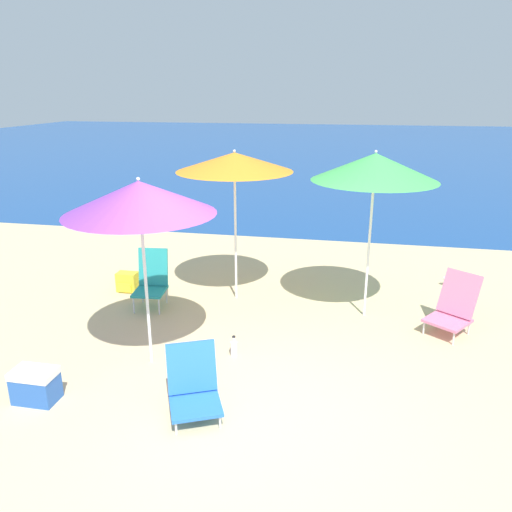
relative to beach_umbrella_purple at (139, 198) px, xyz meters
The scene contains 12 objects.
ground_plane 2.52m from the beach_umbrella_purple, 24.10° to the right, with size 60.00×60.00×0.00m, color #D1BA89.
sea_water 25.77m from the beach_umbrella_purple, 87.00° to the left, with size 60.00×40.00×0.01m.
beach_umbrella_purple is the anchor object (origin of this frame).
beach_umbrella_orange 2.21m from the beach_umbrella_purple, 75.17° to the left, with size 1.75×1.75×2.35m.
beach_umbrella_green 3.19m from the beach_umbrella_purple, 35.92° to the left, with size 1.72×1.72×2.42m.
beach_chair_blue 2.11m from the beach_umbrella_purple, 45.96° to the right, with size 0.71×0.75×0.71m.
beach_chair_teal 2.37m from the beach_umbrella_purple, 111.51° to the left, with size 0.50×0.59×0.88m.
beach_chair_pink 4.40m from the beach_umbrella_purple, 22.74° to the left, with size 0.78×0.81×0.82m.
backpack_yellow 3.08m from the beach_umbrella_purple, 121.57° to the left, with size 0.33×0.24×0.32m.
water_bottle 2.19m from the beach_umbrella_purple, 18.69° to the left, with size 0.08×0.08×0.28m.
cooler_box 2.29m from the beach_umbrella_purple, 131.45° to the right, with size 0.46×0.30×0.37m.
seagull 5.56m from the beach_umbrella_purple, 39.51° to the left, with size 0.27×0.11×0.23m.
Camera 1 is at (0.97, -4.46, 3.17)m, focal length 35.00 mm.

